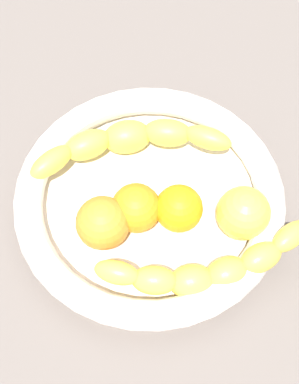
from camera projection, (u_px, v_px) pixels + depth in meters
kitchen_counter at (150, 218)px, 73.20cm from camera, size 120.00×120.00×3.00cm
fruit_bowl at (150, 201)px, 69.36cm from camera, size 32.19×32.19×5.59cm
banana_draped_left at (208, 269)px, 62.80cm from camera, size 9.76×24.52×4.59cm
banana_draped_right at (128, 141)px, 71.27cm from camera, size 11.29×24.84×4.64cm
orange_front at (136, 208)px, 66.46cm from camera, size 5.82×5.82×5.82cm
orange_mid_left at (179, 208)px, 66.55cm from camera, size 5.61×5.61×5.61cm
orange_mid_right at (103, 223)px, 65.30cm from camera, size 6.22×6.22×6.22cm
apple_yellow at (243, 213)px, 65.86cm from camera, size 6.30×6.30×6.30cm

